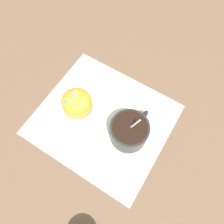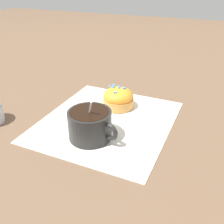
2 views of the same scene
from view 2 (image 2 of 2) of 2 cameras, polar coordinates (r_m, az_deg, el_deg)
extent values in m
plane|color=brown|center=(0.63, -1.02, -2.01)|extent=(3.00, 3.00, 0.00)
cube|color=white|center=(0.63, -1.02, -1.89)|extent=(0.34, 0.31, 0.00)
cylinder|color=black|center=(0.55, -4.84, -2.75)|extent=(0.09, 0.09, 0.06)
cylinder|color=black|center=(0.54, -4.95, -0.44)|extent=(0.08, 0.08, 0.01)
torus|color=black|center=(0.52, -0.53, -4.36)|extent=(0.02, 0.04, 0.04)
ellipsoid|color=silver|center=(0.54, -4.04, -6.09)|extent=(0.03, 0.03, 0.01)
cylinder|color=silver|center=(0.54, -4.99, -0.72)|extent=(0.04, 0.03, 0.08)
cylinder|color=#D19347|center=(0.68, 0.99, 2.20)|extent=(0.08, 0.08, 0.02)
ellipsoid|color=orange|center=(0.68, 1.00, 3.62)|extent=(0.08, 0.08, 0.04)
cube|color=#4C99EA|center=(0.69, -0.63, 5.56)|extent=(0.01, 0.01, 0.00)
cube|color=#4C99EA|center=(0.65, 0.45, 4.34)|extent=(0.01, 0.01, 0.00)
cube|color=#4C99EA|center=(0.69, 0.18, 5.79)|extent=(0.01, 0.01, 0.00)
cube|color=#4C99EA|center=(0.66, 1.67, 5.29)|extent=(0.01, 0.01, 0.00)
cube|color=#4C99EA|center=(0.69, 0.46, 5.83)|extent=(0.01, 0.01, 0.00)
cube|color=#4C99EA|center=(0.67, 0.30, 5.48)|extent=(0.01, 0.01, 0.00)
cube|color=#4C99EA|center=(0.67, 2.73, 5.18)|extent=(0.01, 0.01, 0.00)
cube|color=#4C99EA|center=(0.67, 2.06, 5.48)|extent=(0.00, 0.01, 0.00)
cube|color=#4C99EA|center=(0.66, 2.55, 5.11)|extent=(0.01, 0.01, 0.00)
camera|label=1|loc=(0.57, -33.89, 46.48)|focal=35.00mm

